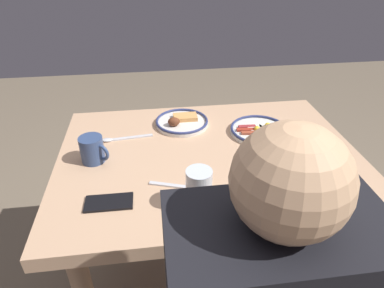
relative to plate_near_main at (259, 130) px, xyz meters
The scene contains 10 objects.
ground_plane 0.80m from the plate_near_main, 29.10° to the left, with size 6.00×6.00×0.00m, color #716350.
dining_table 0.29m from the plate_near_main, 29.10° to the left, with size 1.11×0.82×0.75m.
plate_near_main is the anchor object (origin of this frame).
plate_center_pancakes 0.33m from the plate_near_main, 19.75° to the right, with size 0.22×0.22×0.05m.
plate_far_companion 0.31m from the plate_near_main, 103.13° to the left, with size 0.22×0.22×0.08m.
coffee_mug 0.66m from the plate_near_main, 10.06° to the left, with size 0.11×0.09×0.10m.
drinking_glass 0.51m from the plate_near_main, 52.33° to the left, with size 0.08×0.08×0.13m.
cell_phone 0.68m from the plate_near_main, 31.29° to the left, with size 0.14×0.07×0.01m, color black.
fork_near 0.47m from the plate_near_main, 39.19° to the left, with size 0.18×0.07×0.01m.
tea_spoon 0.56m from the plate_near_main, ahead, with size 0.20×0.04×0.01m.
Camera 1 is at (0.20, 1.02, 1.44)m, focal length 31.40 mm.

